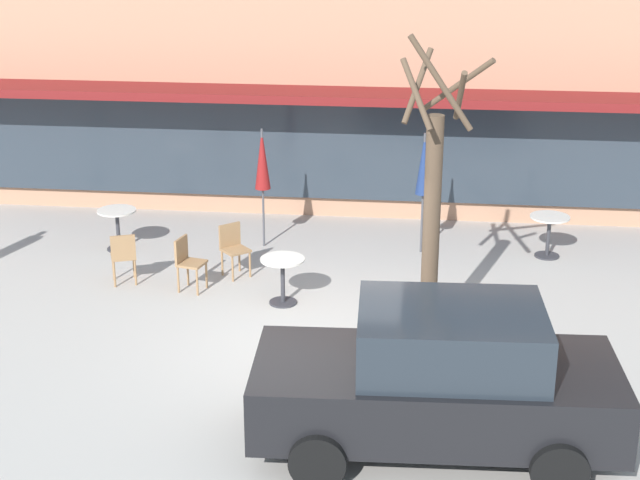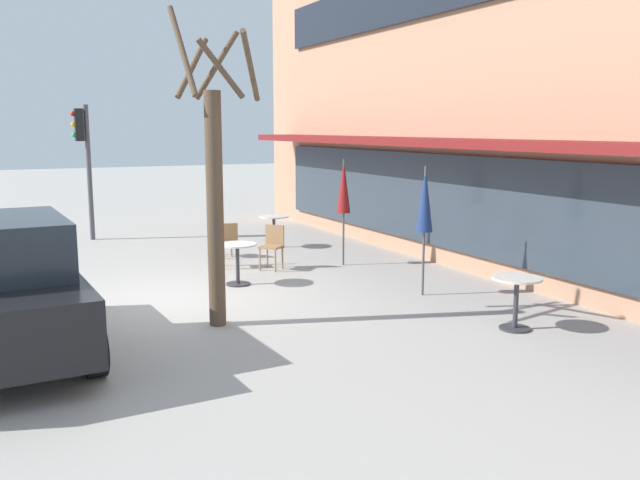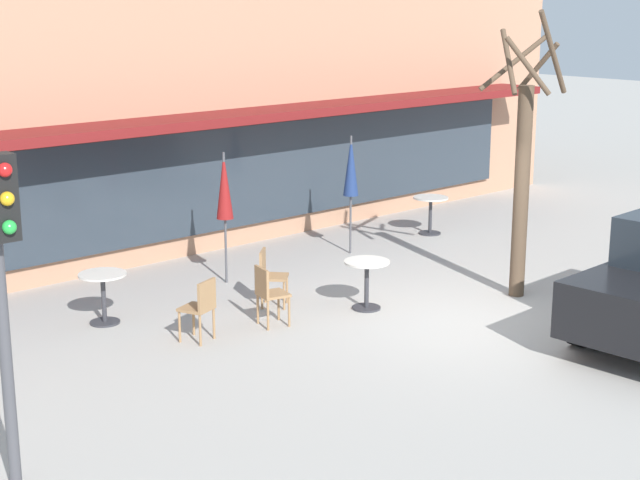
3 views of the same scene
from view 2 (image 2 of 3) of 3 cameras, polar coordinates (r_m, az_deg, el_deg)
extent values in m
plane|color=#ADA8A0|center=(11.41, -13.21, -5.17)|extent=(80.00, 80.00, 0.00)
cube|color=tan|center=(16.48, 23.33, 12.45)|extent=(19.37, 8.00, 7.83)
cube|color=maroon|center=(13.35, 9.98, 8.10)|extent=(16.46, 1.10, 0.16)
cube|color=#2D3842|center=(13.73, 11.50, 3.06)|extent=(15.50, 0.10, 1.90)
cylinder|color=#333338|center=(12.46, -6.92, -3.69)|extent=(0.44, 0.44, 0.03)
cylinder|color=#333338|center=(12.38, -6.95, -2.04)|extent=(0.07, 0.07, 0.70)
cylinder|color=silver|center=(12.31, -6.98, -0.38)|extent=(0.70, 0.70, 0.03)
cylinder|color=#333338|center=(10.07, 16.07, -7.16)|extent=(0.44, 0.44, 0.03)
cylinder|color=#333338|center=(9.98, 16.17, -5.15)|extent=(0.07, 0.07, 0.70)
cylinder|color=silver|center=(9.89, 16.26, -3.11)|extent=(0.70, 0.70, 0.03)
cylinder|color=#333338|center=(16.23, -3.88, -0.57)|extent=(0.44, 0.44, 0.03)
cylinder|color=#333338|center=(16.17, -3.90, 0.70)|extent=(0.07, 0.07, 0.70)
cylinder|color=silver|center=(16.12, -3.91, 1.98)|extent=(0.70, 0.70, 0.03)
cylinder|color=#4C4C51|center=(11.54, 8.76, 0.71)|extent=(0.04, 0.04, 2.20)
cone|color=navy|center=(11.47, 8.82, 3.42)|extent=(0.28, 0.28, 1.10)
cylinder|color=#4C4C51|center=(13.96, 2.00, 2.32)|extent=(0.04, 0.04, 2.20)
cone|color=maroon|center=(13.90, 2.01, 4.56)|extent=(0.28, 0.28, 1.10)
cylinder|color=#9E754C|center=(13.81, -6.87, -1.50)|extent=(0.04, 0.04, 0.45)
cylinder|color=#9E754C|center=(13.78, -8.28, -1.56)|extent=(0.04, 0.04, 0.45)
cylinder|color=#9E754C|center=(14.14, -7.03, -1.25)|extent=(0.04, 0.04, 0.45)
cylinder|color=#9E754C|center=(14.11, -8.40, -1.30)|extent=(0.04, 0.04, 0.45)
cube|color=#9E754C|center=(13.92, -7.67, -0.41)|extent=(0.48, 0.48, 0.04)
cube|color=#9E754C|center=(14.06, -7.76, 0.60)|extent=(0.13, 0.40, 0.40)
cylinder|color=#9E754C|center=(15.39, -8.27, -0.41)|extent=(0.04, 0.04, 0.45)
cylinder|color=#9E754C|center=(15.13, -7.47, -0.56)|extent=(0.04, 0.04, 0.45)
cylinder|color=#9E754C|center=(15.18, -9.27, -0.57)|extent=(0.04, 0.04, 0.45)
cylinder|color=#9E754C|center=(14.92, -8.47, -0.72)|extent=(0.04, 0.04, 0.45)
cube|color=#9E754C|center=(15.11, -8.39, 0.35)|extent=(0.52, 0.52, 0.04)
cube|color=#9E754C|center=(14.97, -8.95, 1.10)|extent=(0.39, 0.18, 0.40)
cylinder|color=#9E754C|center=(13.43, -3.78, -1.77)|extent=(0.04, 0.04, 0.45)
cylinder|color=#9E754C|center=(13.57, -5.08, -1.66)|extent=(0.04, 0.04, 0.45)
cylinder|color=#9E754C|center=(13.73, -3.18, -1.51)|extent=(0.04, 0.04, 0.45)
cylinder|color=#9E754C|center=(13.87, -4.46, -1.41)|extent=(0.04, 0.04, 0.45)
cube|color=#9E754C|center=(13.61, -4.14, -0.57)|extent=(0.57, 0.57, 0.04)
cube|color=#9E754C|center=(13.73, -3.83, 0.45)|extent=(0.32, 0.30, 0.40)
cylinder|color=black|center=(10.75, -21.03, -4.70)|extent=(0.65, 0.25, 0.64)
cylinder|color=black|center=(8.27, -18.48, -8.73)|extent=(0.65, 0.25, 0.64)
cylinder|color=brown|center=(9.69, -8.83, 2.45)|extent=(0.24, 0.24, 3.34)
cylinder|color=brown|center=(9.37, -8.34, 14.06)|extent=(0.15, 0.69, 0.78)
cylinder|color=brown|center=(9.55, -5.88, 14.30)|extent=(1.02, 0.63, 0.88)
cylinder|color=brown|center=(9.96, -8.69, 14.33)|extent=(0.42, 0.62, 0.96)
cylinder|color=brown|center=(9.85, -10.73, 14.07)|extent=(0.49, 0.63, 0.88)
cylinder|color=brown|center=(9.52, -11.52, 15.38)|extent=(0.89, 0.17, 1.26)
cylinder|color=#47474C|center=(18.12, -18.86, 5.36)|extent=(0.12, 0.12, 3.40)
cube|color=black|center=(18.06, -19.63, 9.12)|extent=(0.26, 0.20, 0.80)
sphere|color=red|center=(18.05, -20.10, 9.95)|extent=(0.13, 0.13, 0.13)
sphere|color=gold|center=(18.05, -20.05, 9.13)|extent=(0.13, 0.13, 0.13)
sphere|color=green|center=(18.05, -20.00, 8.31)|extent=(0.13, 0.13, 0.13)
camera|label=1|loc=(14.14, -76.22, 16.29)|focal=55.00mm
camera|label=3|loc=(22.52, -43.09, 11.61)|focal=55.00mm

